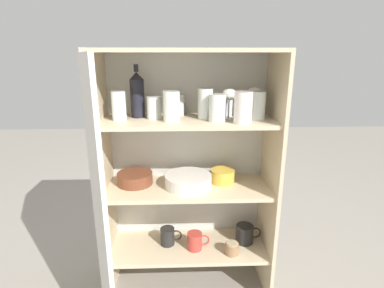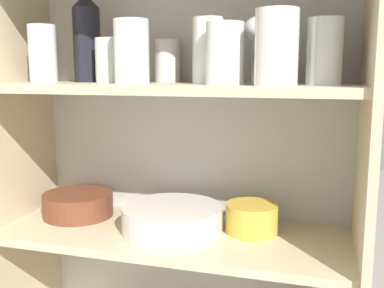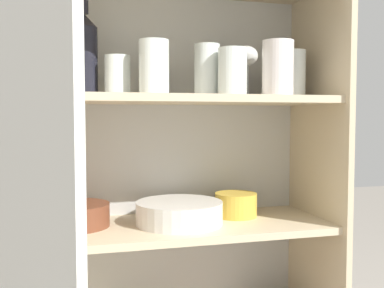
% 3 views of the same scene
% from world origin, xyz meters
% --- Properties ---
extents(cupboard_back_panel, '(0.87, 0.02, 1.28)m').
position_xyz_m(cupboard_back_panel, '(0.00, 0.32, 0.64)').
color(cupboard_back_panel, silver).
rests_on(cupboard_back_panel, ground_plane).
extents(cupboard_side_left, '(0.02, 0.35, 1.28)m').
position_xyz_m(cupboard_side_left, '(-0.43, 0.16, 0.64)').
color(cupboard_side_left, '#CCB793').
rests_on(cupboard_side_left, ground_plane).
extents(cupboard_side_right, '(0.02, 0.35, 1.28)m').
position_xyz_m(cupboard_side_right, '(0.43, 0.16, 0.64)').
color(cupboard_side_right, '#CCB793').
rests_on(cupboard_side_right, ground_plane).
extents(shelf_board_middle, '(0.84, 0.31, 0.02)m').
position_xyz_m(shelf_board_middle, '(0.00, 0.16, 0.61)').
color(shelf_board_middle, beige).
extents(shelf_board_upper, '(0.84, 0.31, 0.02)m').
position_xyz_m(shelf_board_upper, '(0.00, 0.16, 0.96)').
color(shelf_board_upper, beige).
extents(tumbler_glass_0, '(0.08, 0.08, 0.14)m').
position_xyz_m(tumbler_glass_0, '(-0.08, 0.11, 1.04)').
color(tumbler_glass_0, white).
rests_on(tumbler_glass_0, shelf_board_upper).
extents(tumbler_glass_1, '(0.07, 0.07, 0.14)m').
position_xyz_m(tumbler_glass_1, '(0.34, 0.14, 1.04)').
color(tumbler_glass_1, white).
rests_on(tumbler_glass_1, shelf_board_upper).
extents(tumbler_glass_2, '(0.08, 0.08, 0.15)m').
position_xyz_m(tumbler_glass_2, '(0.25, 0.06, 1.05)').
color(tumbler_glass_2, silver).
rests_on(tumbler_glass_2, shelf_board_upper).
extents(tumbler_glass_3, '(0.07, 0.07, 0.15)m').
position_xyz_m(tumbler_glass_3, '(0.08, 0.17, 1.05)').
color(tumbler_glass_3, white).
rests_on(tumbler_glass_3, shelf_board_upper).
extents(tumbler_glass_4, '(0.08, 0.08, 0.10)m').
position_xyz_m(tumbler_glass_4, '(0.21, 0.26, 1.02)').
color(tumbler_glass_4, white).
rests_on(tumbler_glass_4, shelf_board_upper).
extents(tumbler_glass_5, '(0.06, 0.06, 0.11)m').
position_xyz_m(tumbler_glass_5, '(-0.05, 0.26, 1.03)').
color(tumbler_glass_5, white).
rests_on(tumbler_glass_5, shelf_board_upper).
extents(tumbler_glass_6, '(0.07, 0.07, 0.14)m').
position_xyz_m(tumbler_glass_6, '(-0.33, 0.14, 1.04)').
color(tumbler_glass_6, white).
rests_on(tumbler_glass_6, shelf_board_upper).
extents(tumbler_glass_7, '(0.07, 0.07, 0.11)m').
position_xyz_m(tumbler_glass_7, '(-0.17, 0.18, 1.03)').
color(tumbler_glass_7, white).
rests_on(tumbler_glass_7, shelf_board_upper).
extents(tumbler_glass_8, '(0.08, 0.08, 0.13)m').
position_xyz_m(tumbler_glass_8, '(0.14, 0.10, 1.04)').
color(tumbler_glass_8, white).
rests_on(tumbler_glass_8, shelf_board_upper).
extents(wine_glass_0, '(0.08, 0.08, 0.15)m').
position_xyz_m(wine_glass_0, '(0.34, 0.22, 1.08)').
color(wine_glass_0, silver).
rests_on(wine_glass_0, shelf_board_upper).
extents(wine_glass_1, '(0.07, 0.07, 0.15)m').
position_xyz_m(wine_glass_1, '(0.20, 0.17, 1.08)').
color(wine_glass_1, white).
rests_on(wine_glass_1, shelf_board_upper).
extents(wine_bottle, '(0.07, 0.07, 0.26)m').
position_xyz_m(wine_bottle, '(-0.25, 0.22, 1.09)').
color(wine_bottle, black).
rests_on(wine_bottle, shelf_board_upper).
extents(plate_stack_white, '(0.24, 0.24, 0.06)m').
position_xyz_m(plate_stack_white, '(-0.00, 0.16, 0.65)').
color(plate_stack_white, silver).
rests_on(plate_stack_white, shelf_board_middle).
extents(mixing_bowl_large, '(0.18, 0.18, 0.06)m').
position_xyz_m(mixing_bowl_large, '(-0.28, 0.20, 0.65)').
color(mixing_bowl_large, brown).
rests_on(mixing_bowl_large, shelf_board_middle).
extents(serving_bowl_small, '(0.13, 0.13, 0.07)m').
position_xyz_m(serving_bowl_small, '(0.19, 0.20, 0.66)').
color(serving_bowl_small, gold).
rests_on(serving_bowl_small, shelf_board_middle).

